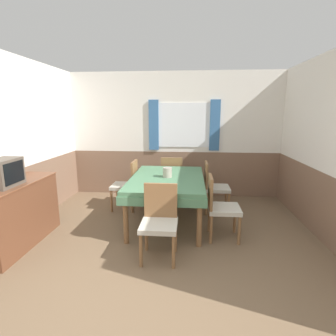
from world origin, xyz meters
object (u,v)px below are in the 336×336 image
object	(u,v)px
tv	(4,173)
sideboard	(18,214)
chair_head_near	(160,219)
chair_left_far	(128,183)
chair_right_near	(219,205)
chair_head_window	(172,177)
vase	(167,172)
dining_table	(167,183)
chair_right_far	(213,185)

from	to	relation	value
tv	sideboard	bearing A→B (deg)	89.48
chair_head_near	chair_left_far	size ratio (longest dim) A/B	1.00
chair_right_near	chair_head_near	world-z (taller)	same
chair_head_window	chair_head_near	bearing A→B (deg)	-90.00
tv	vase	size ratio (longest dim) A/B	2.79
dining_table	chair_left_far	bearing A→B (deg)	146.57
chair_right_far	chair_left_far	bearing A→B (deg)	-90.00
dining_table	chair_left_far	world-z (taller)	chair_left_far
chair_head_window	chair_head_near	distance (m)	2.16
dining_table	chair_left_far	size ratio (longest dim) A/B	1.95
chair_right_far	chair_right_near	bearing A→B (deg)	0.00
chair_head_near	vase	size ratio (longest dim) A/B	5.82
dining_table	chair_right_far	xyz separation A→B (m)	(0.78, 0.52, -0.16)
dining_table	sideboard	bearing A→B (deg)	-153.84
dining_table	sideboard	distance (m)	2.17
chair_left_far	sideboard	bearing A→B (deg)	141.88
chair_head_near	sideboard	bearing A→B (deg)	-3.85
chair_right_near	chair_left_far	size ratio (longest dim) A/B	1.00
dining_table	chair_head_window	xyz separation A→B (m)	(-0.00, 1.08, -0.16)
chair_head_window	sideboard	size ratio (longest dim) A/B	0.68
chair_right_far	tv	size ratio (longest dim) A/B	2.09
chair_right_far	vase	world-z (taller)	same
chair_head_window	tv	size ratio (longest dim) A/B	2.09
sideboard	chair_right_far	bearing A→B (deg)	28.37
chair_head_near	vase	distance (m)	1.13
chair_head_near	dining_table	bearing A→B (deg)	-90.00
dining_table	tv	size ratio (longest dim) A/B	4.08
chair_head_window	chair_right_near	distance (m)	1.78
chair_right_far	sideboard	xyz separation A→B (m)	(-2.72, -1.47, -0.05)
chair_right_far	sideboard	world-z (taller)	chair_right_far
vase	tv	bearing A→B (deg)	-150.35
chair_right_far	chair_head_near	xyz separation A→B (m)	(-0.78, -1.60, 0.00)
chair_head_window	chair_right_near	world-z (taller)	same
tv	vase	xyz separation A→B (m)	(1.94, 1.10, -0.21)
chair_right_near	vase	distance (m)	1.00
chair_head_near	chair_head_window	bearing A→B (deg)	-90.00
chair_right_far	chair_head_window	xyz separation A→B (m)	(-0.78, 0.56, 0.00)
chair_right_far	chair_left_far	distance (m)	1.57
dining_table	tv	xyz separation A→B (m)	(-1.94, -1.11, 0.39)
chair_right_far	tv	xyz separation A→B (m)	(-2.72, -1.62, 0.55)
chair_right_far	tv	bearing A→B (deg)	-59.20
sideboard	tv	world-z (taller)	tv
chair_right_near	dining_table	bearing A→B (deg)	-123.43
chair_left_far	vase	distance (m)	1.00
dining_table	chair_head_window	size ratio (longest dim) A/B	1.95
tv	chair_left_far	bearing A→B (deg)	54.58
chair_head_near	tv	bearing A→B (deg)	0.69
chair_right_far	chair_right_near	size ratio (longest dim) A/B	1.00
chair_right_far	chair_right_near	distance (m)	1.04
dining_table	tv	distance (m)	2.27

